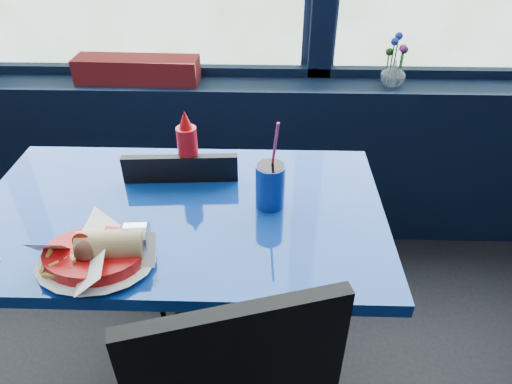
{
  "coord_description": "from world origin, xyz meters",
  "views": [
    {
      "loc": [
        0.56,
        0.94,
        1.57
      ],
      "look_at": [
        0.53,
        1.98,
        0.83
      ],
      "focal_mm": 32.0,
      "sensor_mm": 36.0,
      "label": 1
    }
  ],
  "objects_px": {
    "food_basket": "(97,254)",
    "planter_box": "(137,70)",
    "ketchup_bottle": "(188,149)",
    "chair_near_back": "(195,224)",
    "near_table": "(185,254)",
    "soda_cup": "(270,185)",
    "flower_vase": "(394,70)"
  },
  "relations": [
    {
      "from": "near_table",
      "to": "planter_box",
      "type": "distance_m",
      "value": 0.95
    },
    {
      "from": "chair_near_back",
      "to": "soda_cup",
      "type": "xyz_separation_m",
      "value": [
        0.28,
        -0.23,
        0.34
      ]
    },
    {
      "from": "food_basket",
      "to": "soda_cup",
      "type": "xyz_separation_m",
      "value": [
        0.43,
        0.26,
        0.04
      ]
    },
    {
      "from": "flower_vase",
      "to": "chair_near_back",
      "type": "bearing_deg",
      "value": -144.08
    },
    {
      "from": "planter_box",
      "to": "food_basket",
      "type": "distance_m",
      "value": 1.09
    },
    {
      "from": "chair_near_back",
      "to": "food_basket",
      "type": "relative_size",
      "value": 2.62
    },
    {
      "from": "planter_box",
      "to": "flower_vase",
      "type": "distance_m",
      "value": 1.1
    },
    {
      "from": "ketchup_bottle",
      "to": "chair_near_back",
      "type": "bearing_deg",
      "value": 102.22
    },
    {
      "from": "soda_cup",
      "to": "flower_vase",
      "type": "bearing_deg",
      "value": 57.07
    },
    {
      "from": "near_table",
      "to": "flower_vase",
      "type": "height_order",
      "value": "flower_vase"
    },
    {
      "from": "near_table",
      "to": "ketchup_bottle",
      "type": "distance_m",
      "value": 0.33
    },
    {
      "from": "planter_box",
      "to": "near_table",
      "type": "bearing_deg",
      "value": -67.83
    },
    {
      "from": "chair_near_back",
      "to": "near_table",
      "type": "bearing_deg",
      "value": 88.71
    },
    {
      "from": "chair_near_back",
      "to": "flower_vase",
      "type": "xyz_separation_m",
      "value": [
        0.8,
        0.58,
        0.38
      ]
    },
    {
      "from": "chair_near_back",
      "to": "food_basket",
      "type": "bearing_deg",
      "value": 68.98
    },
    {
      "from": "chair_near_back",
      "to": "soda_cup",
      "type": "bearing_deg",
      "value": 136.94
    },
    {
      "from": "food_basket",
      "to": "chair_near_back",
      "type": "bearing_deg",
      "value": 92.08
    },
    {
      "from": "planter_box",
      "to": "ketchup_bottle",
      "type": "relative_size",
      "value": 2.27
    },
    {
      "from": "near_table",
      "to": "planter_box",
      "type": "height_order",
      "value": "planter_box"
    },
    {
      "from": "flower_vase",
      "to": "food_basket",
      "type": "bearing_deg",
      "value": -131.69
    },
    {
      "from": "food_basket",
      "to": "planter_box",
      "type": "bearing_deg",
      "value": 117.42
    },
    {
      "from": "planter_box",
      "to": "soda_cup",
      "type": "xyz_separation_m",
      "value": [
        0.58,
        -0.82,
        -0.03
      ]
    },
    {
      "from": "flower_vase",
      "to": "food_basket",
      "type": "xyz_separation_m",
      "value": [
        -0.95,
        -1.07,
        -0.08
      ]
    },
    {
      "from": "ketchup_bottle",
      "to": "flower_vase",
      "type": "bearing_deg",
      "value": 40.47
    },
    {
      "from": "chair_near_back",
      "to": "food_basket",
      "type": "height_order",
      "value": "food_basket"
    },
    {
      "from": "near_table",
      "to": "soda_cup",
      "type": "xyz_separation_m",
      "value": [
        0.27,
        0.03,
        0.25
      ]
    },
    {
      "from": "flower_vase",
      "to": "planter_box",
      "type": "bearing_deg",
      "value": 179.29
    },
    {
      "from": "near_table",
      "to": "planter_box",
      "type": "relative_size",
      "value": 2.25
    },
    {
      "from": "near_table",
      "to": "ketchup_bottle",
      "type": "xyz_separation_m",
      "value": [
        0.01,
        0.17,
        0.29
      ]
    },
    {
      "from": "food_basket",
      "to": "near_table",
      "type": "bearing_deg",
      "value": 74.65
    },
    {
      "from": "ketchup_bottle",
      "to": "soda_cup",
      "type": "height_order",
      "value": "soda_cup"
    },
    {
      "from": "planter_box",
      "to": "ketchup_bottle",
      "type": "height_order",
      "value": "ketchup_bottle"
    }
  ]
}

